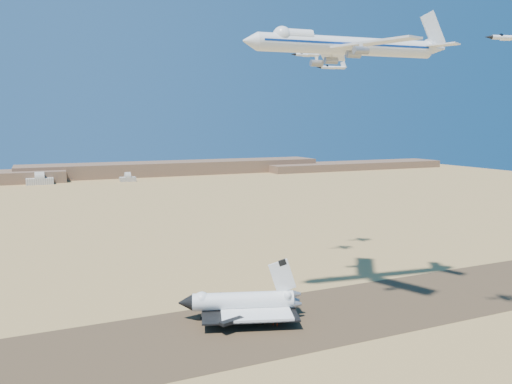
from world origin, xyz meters
name	(u,v)px	position (x,y,z in m)	size (l,w,h in m)	color
ground	(245,329)	(0.00, 0.00, 0.00)	(1200.00, 1200.00, 0.00)	tan
runway	(245,329)	(0.00, 0.00, 0.03)	(600.00, 50.00, 0.06)	#4A3725
ridgeline	(140,171)	(65.32, 527.31, 7.63)	(960.00, 90.00, 18.00)	brown
hangars	(36,181)	(-64.00, 478.43, 4.83)	(200.50, 29.50, 30.00)	beige
shuttle	(242,303)	(2.60, 9.18, 5.87)	(44.85, 35.86, 21.85)	white
carrier_747	(341,45)	(39.50, 4.85, 97.85)	(80.55, 61.77, 20.00)	white
crew_a	(277,324)	(10.94, -2.62, 1.01)	(0.69, 0.45, 1.90)	#EA3F0D
crew_b	(269,321)	(9.52, 1.36, 0.88)	(0.80, 0.46, 1.64)	#EA3F0D
crew_c	(273,323)	(10.21, -1.06, 1.00)	(1.10, 0.56, 1.87)	#EA3F0D
chase_jet_a	(509,37)	(69.09, -40.53, 95.68)	(13.92, 8.10, 3.54)	white
chase_jet_e	(306,55)	(53.93, 55.31, 101.63)	(14.51, 7.89, 3.61)	white
chase_jet_f	(332,67)	(76.27, 68.31, 98.34)	(16.05, 9.04, 4.03)	white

